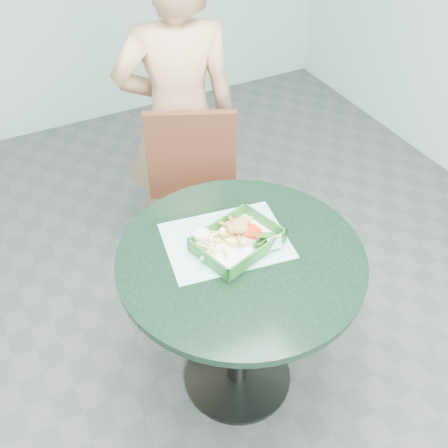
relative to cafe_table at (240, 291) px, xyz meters
name	(u,v)px	position (x,y,z in m)	size (l,w,h in m)	color
floor	(237,376)	(0.00, 0.00, -0.58)	(4.00, 5.00, 0.02)	#303335
cafe_table	(240,291)	(0.00, 0.00, 0.00)	(0.88, 0.88, 0.75)	#2A2A2A
dining_chair	(202,197)	(0.13, 0.63, -0.05)	(0.41, 0.41, 0.93)	black
diner_person	(179,113)	(0.15, 0.91, 0.25)	(0.61, 0.40, 1.67)	tan
placemat	(226,245)	(-0.02, 0.09, 0.17)	(0.43, 0.33, 0.00)	#8ECAC3
food_basket	(237,247)	(0.01, 0.04, 0.19)	(0.29, 0.21, 0.06)	#226526
crab_sandwich	(241,233)	(0.04, 0.07, 0.22)	(0.13, 0.13, 0.08)	#EDD67B
fries_pile	(210,241)	(-0.07, 0.10, 0.21)	(0.11, 0.12, 0.04)	#E3D17B
sauce_ramekin	(203,233)	(-0.08, 0.13, 0.22)	(0.06, 0.06, 0.03)	silver
garnish_cup	(256,242)	(0.07, 0.01, 0.21)	(0.11, 0.11, 0.04)	silver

